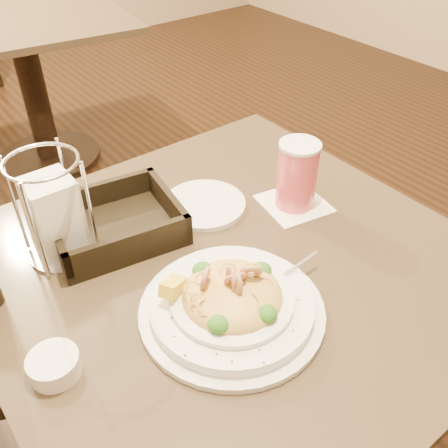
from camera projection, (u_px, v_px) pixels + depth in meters
main_table at (230, 339)px, 1.10m from camera, size 0.90×0.90×0.74m
background_table at (28, 67)px, 2.36m from camera, size 1.01×1.01×0.74m
pasta_bowl at (232, 301)px, 0.84m from camera, size 0.35×0.32×0.10m
drink_glass at (297, 176)px, 1.05m from camera, size 0.16×0.16×0.15m
bread_basket at (115, 226)px, 1.00m from camera, size 0.28×0.24×0.07m
napkin_caddy at (55, 215)px, 0.92m from camera, size 0.13×0.13×0.21m
side_plate at (204, 204)px, 1.09m from camera, size 0.22×0.22×0.01m
butter_ramekin at (54, 365)px, 0.75m from camera, size 0.10×0.10×0.03m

